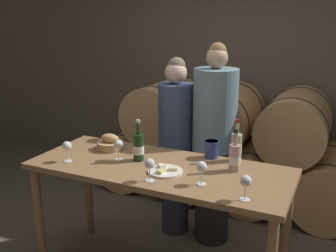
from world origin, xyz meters
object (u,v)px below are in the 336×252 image
object	(u,v)px
wine_glass_center	(150,164)
tasting_table	(159,181)
bread_basket	(110,143)
person_left	(175,146)
wine_glass_right	(202,168)
blue_crock	(211,148)
wine_glass_far_right	(246,182)
wine_bottle_white	(236,147)
cheese_plate	(165,171)
wine_glass_left	(118,145)
wine_glass_far_left	(67,147)
person_right	(214,146)
wine_bottle_rose	(235,157)
wine_bottle_red	(139,147)

from	to	relation	value
wine_glass_center	tasting_table	bearing A→B (deg)	103.25
bread_basket	wine_glass_center	world-z (taller)	wine_glass_center
person_left	wine_glass_right	xyz separation A→B (m)	(0.56, -0.87, 0.20)
blue_crock	wine_glass_right	size ratio (longest dim) A/B	0.85
bread_basket	wine_glass_right	world-z (taller)	wine_glass_right
wine_glass_far_right	tasting_table	bearing A→B (deg)	158.77
person_left	wine_glass_far_right	xyz separation A→B (m)	(0.85, -0.96, 0.20)
wine_bottle_white	wine_glass_center	bearing A→B (deg)	-124.21
person_left	blue_crock	world-z (taller)	person_left
wine_bottle_white	cheese_plate	xyz separation A→B (m)	(-0.37, -0.41, -0.09)
wine_bottle_white	wine_glass_center	distance (m)	0.70
bread_basket	wine_glass_left	bearing A→B (deg)	-42.82
wine_glass_left	wine_glass_far_right	world-z (taller)	same
wine_glass_left	wine_glass_far_left	bearing A→B (deg)	-149.97
person_left	tasting_table	bearing A→B (deg)	-75.11
person_right	wine_glass_far_right	xyz separation A→B (m)	(0.50, -0.96, 0.15)
person_left	wine_glass_far_right	distance (m)	1.30
wine_bottle_rose	wine_glass_right	world-z (taller)	wine_bottle_rose
tasting_table	wine_bottle_white	world-z (taller)	wine_bottle_white
tasting_table	wine_glass_far_right	world-z (taller)	wine_glass_far_right
wine_bottle_rose	cheese_plate	bearing A→B (deg)	-151.50
wine_glass_left	wine_glass_right	xyz separation A→B (m)	(0.69, -0.15, 0.00)
person_left	person_right	world-z (taller)	person_right
wine_bottle_red	bread_basket	bearing A→B (deg)	159.63
person_right	wine_glass_far_left	world-z (taller)	person_right
wine_bottle_white	wine_glass_right	bearing A→B (deg)	-99.32
bread_basket	person_left	bearing A→B (deg)	59.90
blue_crock	wine_bottle_red	bearing A→B (deg)	-148.82
blue_crock	bread_basket	bearing A→B (deg)	-168.61
person_right	wine_bottle_rose	xyz separation A→B (m)	(0.33, -0.56, 0.14)
bread_basket	wine_glass_center	size ratio (longest dim) A/B	1.35
wine_bottle_white	wine_glass_far_left	bearing A→B (deg)	-154.29
wine_glass_left	person_right	bearing A→B (deg)	55.98
person_left	wine_bottle_rose	world-z (taller)	person_left
wine_glass_left	wine_glass_far_right	bearing A→B (deg)	-14.03
wine_bottle_white	wine_glass_far_left	distance (m)	1.20
wine_bottle_white	cheese_plate	world-z (taller)	wine_bottle_white
tasting_table	wine_bottle_white	xyz separation A→B (m)	(0.45, 0.33, 0.22)
person_right	wine_bottle_red	distance (m)	0.76
wine_bottle_rose	blue_crock	size ratio (longest dim) A/B	2.27
cheese_plate	wine_glass_left	world-z (taller)	wine_glass_left
wine_glass_right	bread_basket	bearing A→B (deg)	159.71
wine_glass_far_right	person_right	bearing A→B (deg)	117.63
wine_glass_right	wine_glass_far_right	distance (m)	0.31
bread_basket	wine_glass_far_right	xyz separation A→B (m)	(1.17, -0.42, 0.06)
wine_glass_far_left	wine_glass_far_right	size ratio (longest dim) A/B	1.00
wine_bottle_rose	wine_glass_far_right	bearing A→B (deg)	-66.27
person_left	wine_bottle_red	bearing A→B (deg)	-89.57
cheese_plate	wine_glass_center	size ratio (longest dim) A/B	1.56
wine_glass_right	person_left	bearing A→B (deg)	122.80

